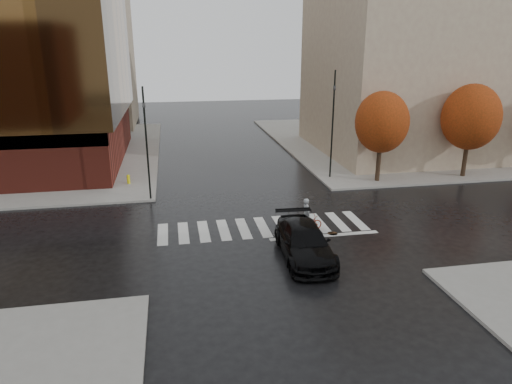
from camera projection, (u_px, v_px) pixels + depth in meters
ground at (265, 230)px, 25.02m from camera, size 120.00×120.00×0.00m
sidewalk_ne at (418, 140)px, 48.31m from camera, size 30.00×30.00×0.15m
crosswalk at (263, 227)px, 25.49m from camera, size 12.00×3.00×0.01m
building_ne_tan at (412, 51)px, 41.05m from camera, size 16.00×16.00×18.00m
building_nw_far at (69, 40)px, 53.64m from camera, size 14.00×12.00×20.00m
tree_ne_a at (382, 122)px, 32.31m from camera, size 3.80×3.80×6.50m
tree_ne_b at (471, 117)px, 33.49m from camera, size 4.20×4.20×6.89m
sedan at (304, 242)px, 21.67m from camera, size 2.48×5.57×1.59m
cyclist at (307, 219)px, 24.89m from camera, size 1.66×0.71×1.84m
traffic_light_nw at (146, 137)px, 28.50m from camera, size 0.19×0.17×7.16m
traffic_light_ne at (333, 117)px, 33.19m from camera, size 0.17×0.21×7.85m
fire_hydrant at (128, 179)px, 32.81m from camera, size 0.24×0.24×0.67m
manhole at (332, 234)px, 24.60m from camera, size 0.55×0.55×0.01m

